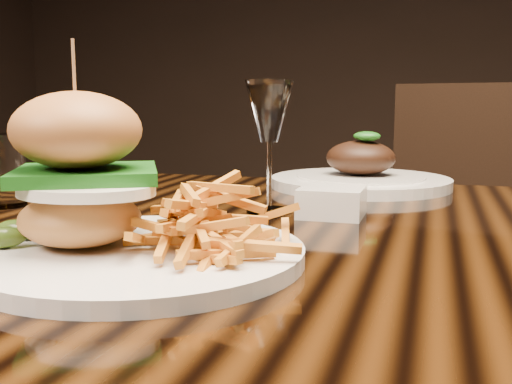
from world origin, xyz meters
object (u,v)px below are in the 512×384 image
(chair_far, at_px, (469,245))
(burger_plate, at_px, (129,207))
(dining_table, at_px, (324,290))
(far_dish, at_px, (360,177))
(wine_glass, at_px, (269,116))

(chair_far, bearing_deg, burger_plate, -96.94)
(burger_plate, bearing_deg, chair_far, 55.73)
(burger_plate, height_order, chair_far, burger_plate)
(dining_table, relative_size, far_dish, 5.04)
(dining_table, relative_size, chair_far, 1.68)
(far_dish, xyz_separation_m, chair_far, (0.22, 0.52, -0.23))
(dining_table, height_order, burger_plate, burger_plate)
(wine_glass, bearing_deg, burger_plate, -101.22)
(burger_plate, xyz_separation_m, chair_far, (0.37, 1.09, -0.26))
(far_dish, height_order, chair_far, chair_far)
(dining_table, relative_size, wine_glass, 8.88)
(dining_table, distance_m, far_dish, 0.38)
(dining_table, distance_m, chair_far, 0.93)
(dining_table, xyz_separation_m, wine_glass, (-0.09, 0.08, 0.21))
(dining_table, height_order, far_dish, far_dish)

